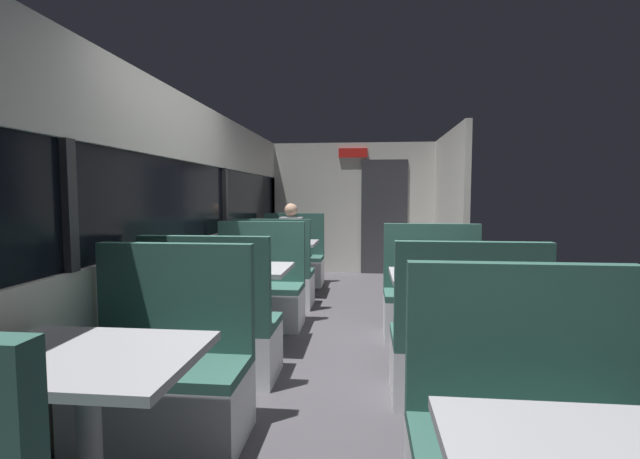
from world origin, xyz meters
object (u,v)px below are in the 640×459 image
object	(u,v)px
bench_mid_window_facing_end	(213,336)
dining_table_rear_aisle	(446,287)
bench_rear_aisle_facing_end	(464,354)
coffee_cup_primary	(241,260)
dining_table_near_window	(87,377)
dining_table_far_window	(284,249)
seated_passenger	(292,251)
bench_far_window_facing_entry	(292,263)
bench_rear_aisle_facing_entry	(433,304)
bench_far_window_facing_end	(274,280)
bench_near_window_facing_entry	(165,381)
bench_mid_window_facing_entry	(258,295)
dining_table_mid_window	(239,278)

from	to	relation	value
bench_mid_window_facing_end	dining_table_rear_aisle	distance (m)	1.88
bench_rear_aisle_facing_end	coffee_cup_primary	size ratio (longest dim) A/B	12.22
dining_table_near_window	dining_table_far_window	bearing A→B (deg)	90.00
dining_table_near_window	seated_passenger	xyz separation A→B (m)	(0.00, 5.06, -0.10)
seated_passenger	coffee_cup_primary	size ratio (longest dim) A/B	14.00
bench_far_window_facing_entry	bench_rear_aisle_facing_entry	distance (m)	3.01
dining_table_near_window	bench_rear_aisle_facing_entry	bearing A→B (deg)	56.59
bench_rear_aisle_facing_end	dining_table_rear_aisle	bearing A→B (deg)	90.00
dining_table_near_window	bench_far_window_facing_entry	size ratio (longest dim) A/B	0.82
bench_far_window_facing_end	dining_table_rear_aisle	distance (m)	2.50
bench_far_window_facing_end	bench_far_window_facing_entry	bearing A→B (deg)	90.00
bench_rear_aisle_facing_entry	seated_passenger	distance (m)	2.95
dining_table_rear_aisle	seated_passenger	xyz separation A→B (m)	(-1.79, 3.04, -0.10)
bench_rear_aisle_facing_end	bench_rear_aisle_facing_entry	size ratio (longest dim) A/B	1.00
dining_table_near_window	dining_table_rear_aisle	size ratio (longest dim) A/B	1.00
bench_near_window_facing_entry	bench_rear_aisle_facing_end	xyz separation A→B (m)	(1.79, 0.62, 0.00)
bench_mid_window_facing_entry	bench_mid_window_facing_end	bearing A→B (deg)	-90.00
dining_table_near_window	bench_rear_aisle_facing_entry	size ratio (longest dim) A/B	0.82
bench_mid_window_facing_entry	bench_rear_aisle_facing_entry	distance (m)	1.80
bench_mid_window_facing_entry	bench_far_window_facing_end	world-z (taller)	same
dining_table_far_window	dining_table_rear_aisle	distance (m)	3.01
bench_near_window_facing_entry	coffee_cup_primary	distance (m)	1.69
dining_table_near_window	bench_mid_window_facing_end	world-z (taller)	bench_mid_window_facing_end
bench_rear_aisle_facing_entry	seated_passenger	size ratio (longest dim) A/B	0.87
bench_near_window_facing_entry	dining_table_far_window	xyz separation A→B (m)	(0.00, 3.73, 0.31)
dining_table_mid_window	dining_table_rear_aisle	world-z (taller)	same
bench_near_window_facing_entry	dining_table_mid_window	bearing A→B (deg)	90.00
dining_table_near_window	bench_far_window_facing_end	xyz separation A→B (m)	(0.00, 3.73, -0.31)
bench_near_window_facing_entry	bench_far_window_facing_end	size ratio (longest dim) A/B	1.00
dining_table_rear_aisle	dining_table_far_window	bearing A→B (deg)	126.56
bench_mid_window_facing_end	bench_far_window_facing_end	world-z (taller)	same
bench_mid_window_facing_end	bench_far_window_facing_end	xyz separation A→B (m)	(0.00, 2.21, 0.00)
dining_table_mid_window	seated_passenger	size ratio (longest dim) A/B	0.71
bench_near_window_facing_entry	bench_far_window_facing_entry	world-z (taller)	same
bench_far_window_facing_end	dining_table_rear_aisle	world-z (taller)	bench_far_window_facing_end
bench_mid_window_facing_entry	coffee_cup_primary	distance (m)	0.74
bench_rear_aisle_facing_entry	dining_table_near_window	bearing A→B (deg)	-123.41
bench_near_window_facing_entry	dining_table_mid_window	size ratio (longest dim) A/B	1.22
bench_far_window_facing_end	bench_rear_aisle_facing_end	xyz separation A→B (m)	(1.79, -2.41, 0.00)
bench_mid_window_facing_end	bench_far_window_facing_entry	xyz separation A→B (m)	(0.00, 3.61, 0.00)
bench_far_window_facing_end	bench_far_window_facing_entry	world-z (taller)	same
bench_far_window_facing_end	dining_table_near_window	bearing A→B (deg)	-90.00
dining_table_rear_aisle	bench_rear_aisle_facing_end	bearing A→B (deg)	-90.00
bench_mid_window_facing_entry	coffee_cup_primary	world-z (taller)	bench_mid_window_facing_entry
bench_mid_window_facing_entry	dining_table_rear_aisle	size ratio (longest dim) A/B	1.22
bench_far_window_facing_end	bench_rear_aisle_facing_end	distance (m)	3.01
bench_near_window_facing_entry	seated_passenger	bearing A→B (deg)	90.00
bench_near_window_facing_entry	coffee_cup_primary	xyz separation A→B (m)	(-0.01, 1.63, 0.46)
dining_table_mid_window	bench_rear_aisle_facing_entry	distance (m)	1.88
dining_table_rear_aisle	seated_passenger	world-z (taller)	seated_passenger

